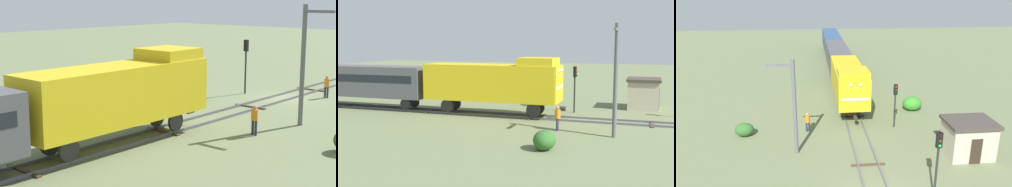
% 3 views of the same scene
% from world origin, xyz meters
% --- Properties ---
extents(ground_plane, '(162.89, 162.89, 0.00)m').
position_xyz_m(ground_plane, '(0.00, 0.00, 0.00)').
color(ground_plane, '#66704C').
extents(railway_track, '(2.40, 108.60, 0.16)m').
position_xyz_m(railway_track, '(0.00, 0.00, 0.07)').
color(railway_track, '#595960').
rests_on(railway_track, ground).
extents(locomotive, '(2.90, 11.60, 4.60)m').
position_xyz_m(locomotive, '(0.00, 16.76, 2.77)').
color(locomotive, gold).
rests_on(locomotive, railway_track).
extents(traffic_signal_near, '(0.32, 0.34, 4.27)m').
position_xyz_m(traffic_signal_near, '(3.20, 0.40, 2.96)').
color(traffic_signal_near, '#262628').
rests_on(traffic_signal_near, ground).
extents(traffic_signal_mid, '(0.32, 0.34, 3.93)m').
position_xyz_m(traffic_signal_mid, '(3.40, 10.80, 2.74)').
color(traffic_signal_mid, '#262628').
rests_on(traffic_signal_mid, ground).
extents(worker_near_track, '(0.38, 0.38, 1.70)m').
position_xyz_m(worker_near_track, '(-2.40, -2.23, 1.00)').
color(worker_near_track, '#262B38').
rests_on(worker_near_track, ground).
extents(worker_by_signal, '(0.38, 0.38, 1.70)m').
position_xyz_m(worker_by_signal, '(-4.20, 10.64, 1.00)').
color(worker_by_signal, '#262B38').
rests_on(worker_by_signal, ground).
extents(catenary_mast, '(1.94, 0.28, 7.16)m').
position_xyz_m(catenary_mast, '(-5.07, 6.84, 3.82)').
color(catenary_mast, '#595960').
rests_on(catenary_mast, ground).
extents(relay_hut, '(3.50, 2.90, 2.74)m').
position_xyz_m(relay_hut, '(7.50, 5.31, 1.39)').
color(relay_hut, '#B2A893').
rests_on(relay_hut, ground).
extents(bush_near, '(1.43, 1.17, 1.04)m').
position_xyz_m(bush_near, '(10.87, -1.16, 0.52)').
color(bush_near, '#2D7726').
rests_on(bush_near, ground).
extents(bush_mid, '(1.93, 1.58, 1.40)m').
position_xyz_m(bush_mid, '(6.22, 14.70, 0.70)').
color(bush_mid, '#328326').
rests_on(bush_mid, ground).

